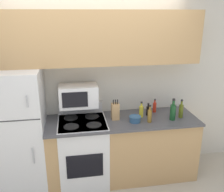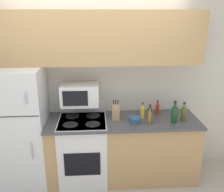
% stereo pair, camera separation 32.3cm
% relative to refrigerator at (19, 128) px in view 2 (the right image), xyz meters
% --- Properties ---
extents(ground_plane, '(12.00, 12.00, 0.00)m').
position_rel_refrigerator_xyz_m(ground_plane, '(1.03, -0.32, -0.82)').
color(ground_plane, beige).
extents(wall_back, '(8.00, 0.05, 2.55)m').
position_rel_refrigerator_xyz_m(wall_back, '(1.03, 0.35, 0.46)').
color(wall_back, silver).
rests_on(wall_back, ground_plane).
extents(lower_cabinets, '(2.06, 0.68, 0.90)m').
position_rel_refrigerator_xyz_m(lower_cabinets, '(1.39, 0.00, -0.37)').
color(lower_cabinets, tan).
rests_on(lower_cabinets, ground_plane).
extents(refrigerator, '(0.72, 0.66, 1.64)m').
position_rel_refrigerator_xyz_m(refrigerator, '(0.00, 0.00, 0.00)').
color(refrigerator, white).
rests_on(refrigerator, ground_plane).
extents(upper_cabinets, '(2.78, 0.36, 0.68)m').
position_rel_refrigerator_xyz_m(upper_cabinets, '(1.03, 0.15, 1.16)').
color(upper_cabinets, tan).
rests_on(upper_cabinets, refrigerator).
extents(stove, '(0.64, 0.66, 1.07)m').
position_rel_refrigerator_xyz_m(stove, '(0.84, -0.01, -0.35)').
color(stove, white).
rests_on(stove, ground_plane).
extents(microwave, '(0.51, 0.32, 0.29)m').
position_rel_refrigerator_xyz_m(microwave, '(0.81, 0.14, 0.40)').
color(microwave, white).
rests_on(microwave, stove).
extents(knife_block, '(0.10, 0.10, 0.28)m').
position_rel_refrigerator_xyz_m(knife_block, '(1.29, 0.01, 0.19)').
color(knife_block, tan).
rests_on(knife_block, lower_cabinets).
extents(bowl, '(0.16, 0.16, 0.08)m').
position_rel_refrigerator_xyz_m(bowl, '(1.53, -0.12, 0.12)').
color(bowl, '#335B84').
rests_on(bowl, lower_cabinets).
extents(bottle_cooking_spray, '(0.06, 0.06, 0.22)m').
position_rel_refrigerator_xyz_m(bottle_cooking_spray, '(1.66, 0.03, 0.17)').
color(bottle_cooking_spray, gold).
rests_on(bottle_cooking_spray, lower_cabinets).
extents(bottle_vinegar, '(0.06, 0.06, 0.24)m').
position_rel_refrigerator_xyz_m(bottle_vinegar, '(1.72, -0.16, 0.17)').
color(bottle_vinegar, olive).
rests_on(bottle_vinegar, lower_cabinets).
extents(bottle_hot_sauce, '(0.05, 0.05, 0.20)m').
position_rel_refrigerator_xyz_m(bottle_hot_sauce, '(1.90, 0.17, 0.16)').
color(bottle_hot_sauce, red).
rests_on(bottle_hot_sauce, lower_cabinets).
extents(bottle_soy_sauce, '(0.05, 0.05, 0.18)m').
position_rel_refrigerator_xyz_m(bottle_soy_sauce, '(1.77, 0.07, 0.15)').
color(bottle_soy_sauce, black).
rests_on(bottle_soy_sauce, lower_cabinets).
extents(bottle_wine_green, '(0.08, 0.08, 0.30)m').
position_rel_refrigerator_xyz_m(bottle_wine_green, '(2.05, -0.13, 0.20)').
color(bottle_wine_green, '#194C23').
rests_on(bottle_wine_green, lower_cabinets).
extents(bottle_olive_oil, '(0.06, 0.06, 0.26)m').
position_rel_refrigerator_xyz_m(bottle_olive_oil, '(2.19, -0.08, 0.18)').
color(bottle_olive_oil, '#5B6619').
rests_on(bottle_olive_oil, lower_cabinets).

